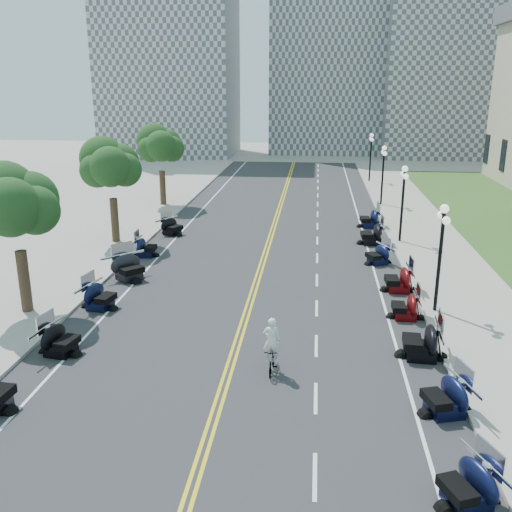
{
  "coord_description": "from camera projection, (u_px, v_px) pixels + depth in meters",
  "views": [
    {
      "loc": [
        2.98,
        -21.05,
        10.18
      ],
      "look_at": [
        0.17,
        5.57,
        2.0
      ],
      "focal_mm": 40.0,
      "sensor_mm": 36.0,
      "label": 1
    }
  ],
  "objects": [
    {
      "name": "motorcycle_s_7",
      "position": [
        129.0,
        266.0,
        30.43
      ],
      "size": [
        3.15,
        3.15,
        1.56
      ],
      "primitive_type": null,
      "rotation": [
        0.0,
        0.0,
        0.81
      ],
      "color": "black",
      "rests_on": "road"
    },
    {
      "name": "lane_dash_13",
      "position": [
        318.0,
        204.0,
        49.6
      ],
      "size": [
        0.12,
        2.0,
        0.0
      ],
      "primitive_type": "cube",
      "color": "white",
      "rests_on": "road"
    },
    {
      "name": "centerline_yellow_a",
      "position": [
        259.0,
        266.0,
        32.81
      ],
      "size": [
        0.12,
        90.0,
        0.0
      ],
      "primitive_type": "cube",
      "color": "yellow",
      "rests_on": "road"
    },
    {
      "name": "tree_4",
      "position": [
        161.0,
        150.0,
        47.64
      ],
      "size": [
        4.8,
        4.8,
        9.2
      ],
      "primitive_type": null,
      "color": "#235619",
      "rests_on": "sidewalk_south"
    },
    {
      "name": "motorcycle_s_8",
      "position": [
        146.0,
        246.0,
        34.58
      ],
      "size": [
        1.88,
        1.88,
        1.3
      ],
      "primitive_type": null,
      "rotation": [
        0.0,
        0.0,
        1.59
      ],
      "color": "black",
      "rests_on": "road"
    },
    {
      "name": "lane_dash_11",
      "position": [
        317.0,
        226.0,
        41.99
      ],
      "size": [
        0.12,
        2.0,
        0.0
      ],
      "primitive_type": "cube",
      "color": "white",
      "rests_on": "road"
    },
    {
      "name": "lane_dash_14",
      "position": [
        318.0,
        195.0,
        53.4
      ],
      "size": [
        0.12,
        2.0,
        0.0
      ],
      "primitive_type": "cube",
      "color": "white",
      "rests_on": "road"
    },
    {
      "name": "edge_line_south",
      "position": [
        153.0,
        263.0,
        33.45
      ],
      "size": [
        0.12,
        90.0,
        0.0
      ],
      "primitive_type": "cube",
      "color": "white",
      "rests_on": "road"
    },
    {
      "name": "street_lamp_2",
      "position": [
        440.0,
        259.0,
        25.47
      ],
      "size": [
        0.5,
        1.2,
        4.9
      ],
      "primitive_type": null,
      "color": "black",
      "rests_on": "sidewalk_north"
    },
    {
      "name": "sidewalk_north",
      "position": [
        449.0,
        272.0,
        31.73
      ],
      "size": [
        5.0,
        90.0,
        0.15
      ],
      "primitive_type": "cube",
      "color": "#9E9991",
      "rests_on": "ground"
    },
    {
      "name": "distant_block_b",
      "position": [
        327.0,
        48.0,
        83.18
      ],
      "size": [
        16.0,
        12.0,
        30.0
      ],
      "primitive_type": "cube",
      "color": "gray",
      "rests_on": "ground"
    },
    {
      "name": "motorcycle_n_7",
      "position": [
        399.0,
        278.0,
        28.76
      ],
      "size": [
        2.11,
        2.11,
        1.44
      ],
      "primitive_type": null,
      "rotation": [
        0.0,
        0.0,
        -1.54
      ],
      "color": "#590A0C",
      "rests_on": "road"
    },
    {
      "name": "lane_dash_16",
      "position": [
        318.0,
        181.0,
        61.01
      ],
      "size": [
        0.12,
        2.0,
        0.0
      ],
      "primitive_type": "cube",
      "color": "white",
      "rests_on": "road"
    },
    {
      "name": "lane_dash_17",
      "position": [
        318.0,
        175.0,
        64.81
      ],
      "size": [
        0.12,
        2.0,
        0.0
      ],
      "primitive_type": "cube",
      "color": "white",
      "rests_on": "road"
    },
    {
      "name": "road",
      "position": [
        261.0,
        267.0,
        32.8
      ],
      "size": [
        16.0,
        90.0,
        0.01
      ],
      "primitive_type": "cube",
      "color": "#333335",
      "rests_on": "ground"
    },
    {
      "name": "ground",
      "position": [
        238.0,
        342.0,
        23.3
      ],
      "size": [
        160.0,
        160.0,
        0.0
      ],
      "primitive_type": "plane",
      "color": "gray"
    },
    {
      "name": "lane_dash_18",
      "position": [
        318.0,
        170.0,
        68.62
      ],
      "size": [
        0.12,
        2.0,
        0.0
      ],
      "primitive_type": "cube",
      "color": "white",
      "rests_on": "road"
    },
    {
      "name": "lane_dash_10",
      "position": [
        317.0,
        241.0,
        38.19
      ],
      "size": [
        0.12,
        2.0,
        0.0
      ],
      "primitive_type": "cube",
      "color": "white",
      "rests_on": "road"
    },
    {
      "name": "distant_block_c",
      "position": [
        456.0,
        76.0,
        79.68
      ],
      "size": [
        20.0,
        14.0,
        22.0
      ],
      "primitive_type": "cube",
      "color": "gray",
      "rests_on": "ground"
    },
    {
      "name": "lane_dash_7",
      "position": [
        317.0,
        308.0,
        26.77
      ],
      "size": [
        0.12,
        2.0,
        0.0
      ],
      "primitive_type": "cube",
      "color": "white",
      "rests_on": "road"
    },
    {
      "name": "motorcycle_n_6",
      "position": [
        406.0,
        305.0,
        25.47
      ],
      "size": [
        1.88,
        1.88,
        1.29
      ],
      "primitive_type": null,
      "rotation": [
        0.0,
        0.0,
        -1.59
      ],
      "color": "#590A0C",
      "rests_on": "road"
    },
    {
      "name": "motorcycle_n_9",
      "position": [
        372.0,
        233.0,
        37.15
      ],
      "size": [
        2.28,
        2.28,
        1.55
      ],
      "primitive_type": null,
      "rotation": [
        0.0,
        0.0,
        -1.54
      ],
      "color": "black",
      "rests_on": "road"
    },
    {
      "name": "lane_dash_15",
      "position": [
        318.0,
        188.0,
        57.21
      ],
      "size": [
        0.12,
        2.0,
        0.0
      ],
      "primitive_type": "cube",
      "color": "white",
      "rests_on": "road"
    },
    {
      "name": "street_lamp_3",
      "position": [
        402.0,
        204.0,
        36.89
      ],
      "size": [
        0.5,
        1.2,
        4.9
      ],
      "primitive_type": null,
      "color": "black",
      "rests_on": "sidewalk_north"
    },
    {
      "name": "edge_line_north",
      "position": [
        374.0,
        270.0,
        32.16
      ],
      "size": [
        0.12,
        90.0,
        0.0
      ],
      "primitive_type": "cube",
      "color": "white",
      "rests_on": "road"
    },
    {
      "name": "motorcycle_s_6",
      "position": [
        99.0,
        295.0,
        26.56
      ],
      "size": [
        2.32,
        2.32,
        1.38
      ],
      "primitive_type": null,
      "rotation": [
        0.0,
        0.0,
        1.37
      ],
      "color": "black",
      "rests_on": "road"
    },
    {
      "name": "motorcycle_s_9",
      "position": [
        172.0,
        226.0,
        39.49
      ],
      "size": [
        2.59,
        2.59,
        1.32
      ],
      "primitive_type": null,
      "rotation": [
        0.0,
        0.0,
        1.03
      ],
      "color": "black",
      "rests_on": "road"
    },
    {
      "name": "bicycle",
      "position": [
        271.0,
        359.0,
        20.8
      ],
      "size": [
        0.47,
        1.65,
        0.99
      ],
      "primitive_type": "imported",
      "rotation": [
        0.0,
        0.0,
        -0.0
      ],
      "color": "#A51414",
      "rests_on": "road"
    },
    {
      "name": "motorcycle_n_3",
      "position": [
        468.0,
        483.0,
        14.13
      ],
      "size": [
        2.48,
        2.48,
        1.33
      ],
      "primitive_type": null,
      "rotation": [
        0.0,
        0.0,
        -1.18
      ],
      "color": "black",
      "rests_on": "road"
    },
    {
      "name": "lane_dash_8",
      "position": [
        317.0,
        280.0,
        30.58
      ],
      "size": [
        0.12,
        2.0,
        0.0
      ],
      "primitive_type": "cube",
      "color": "white",
      "rests_on": "road"
    },
    {
      "name": "motorcycle_n_10",
      "position": [
        370.0,
        217.0,
        41.54
      ],
      "size": [
        2.29,
        2.29,
        1.46
      ],
      "primitive_type": null,
      "rotation": [
        0.0,
        0.0,
        -1.47
      ],
      "color": "black",
      "rests_on": "road"
    },
    {
      "name": "lane_dash_9",
      "position": [
        317.0,
        258.0,
        34.38
      ],
      "size": [
        0.12,
        2.0,
        0.0
      ],
      "primitive_type": "cube",
      "color": "white",
      "rests_on": "road"
    },
    {
      "name": "lane_dash_5",
      "position": [
        316.0,
        398.0,
        19.17
      ],
      "size": [
        0.12,
        2.0,
        0.0
      ],
      "primitive_type": "cube",
      "color": "white",
      "rests_on": "road"
    },
    {
      "name": "motorcycle_n_8",
      "position": [
        378.0,
        253.0,
        33.13
      ],
      "size": [
        2.42,
        2.42,
        1.28
      ],
      "primitive_type": null,
      "rotation": [
        0.0,
        0.0,
        -1.14
      ],
      "color": "black",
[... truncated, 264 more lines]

